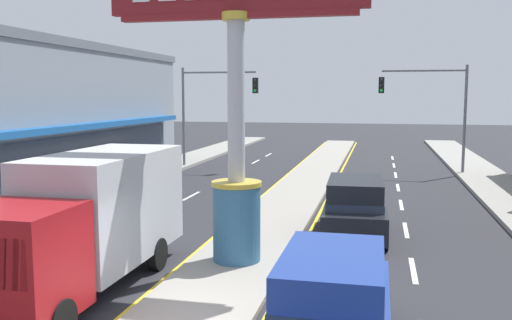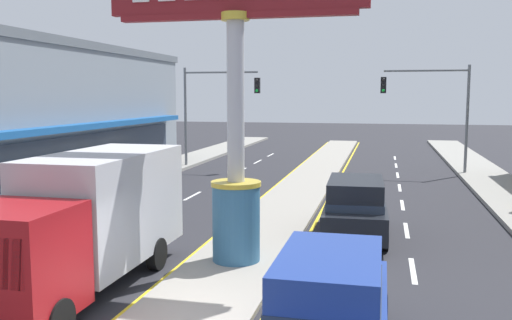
{
  "view_description": "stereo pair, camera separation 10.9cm",
  "coord_description": "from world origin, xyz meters",
  "px_view_note": "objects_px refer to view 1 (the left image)",
  "views": [
    {
      "loc": [
        3.65,
        -9.65,
        4.53
      ],
      "look_at": [
        0.06,
        6.28,
        2.6
      ],
      "focal_mm": 38.69,
      "sensor_mm": 36.0,
      "label": 1
    },
    {
      "loc": [
        3.75,
        -9.62,
        4.53
      ],
      "look_at": [
        0.06,
        6.28,
        2.6
      ],
      "focal_mm": 38.69,
      "sensor_mm": 36.0,
      "label": 2
    }
  ],
  "objects_px": {
    "district_sign": "(236,109)",
    "traffic_light_right_side": "(433,100)",
    "suv_near_left_lane": "(333,305)",
    "storefront_left": "(11,111)",
    "traffic_light_left_side": "(210,100)",
    "box_truck_near_right_lane": "(88,217)",
    "suv_far_right_lane": "(355,207)"
  },
  "relations": [
    {
      "from": "suv_near_left_lane",
      "to": "traffic_light_left_side",
      "type": "bearing_deg",
      "value": 112.06
    },
    {
      "from": "district_sign",
      "to": "traffic_light_left_side",
      "type": "distance_m",
      "value": 19.68
    },
    {
      "from": "storefront_left",
      "to": "box_truck_near_right_lane",
      "type": "relative_size",
      "value": 3.75
    },
    {
      "from": "district_sign",
      "to": "traffic_light_left_side",
      "type": "relative_size",
      "value": 1.3
    },
    {
      "from": "traffic_light_right_side",
      "to": "suv_near_left_lane",
      "type": "bearing_deg",
      "value": -98.62
    },
    {
      "from": "district_sign",
      "to": "box_truck_near_right_lane",
      "type": "height_order",
      "value": "district_sign"
    },
    {
      "from": "district_sign",
      "to": "box_truck_near_right_lane",
      "type": "xyz_separation_m",
      "value": [
        -2.94,
        -2.42,
        -2.48
      ]
    },
    {
      "from": "traffic_light_right_side",
      "to": "box_truck_near_right_lane",
      "type": "distance_m",
      "value": 23.45
    },
    {
      "from": "suv_near_left_lane",
      "to": "traffic_light_right_side",
      "type": "bearing_deg",
      "value": 81.38
    },
    {
      "from": "traffic_light_right_side",
      "to": "box_truck_near_right_lane",
      "type": "height_order",
      "value": "traffic_light_right_side"
    },
    {
      "from": "district_sign",
      "to": "box_truck_near_right_lane",
      "type": "bearing_deg",
      "value": -140.46
    },
    {
      "from": "storefront_left",
      "to": "traffic_light_right_side",
      "type": "bearing_deg",
      "value": 15.6
    },
    {
      "from": "box_truck_near_right_lane",
      "to": "suv_far_right_lane",
      "type": "distance_m",
      "value": 8.49
    },
    {
      "from": "storefront_left",
      "to": "suv_far_right_lane",
      "type": "height_order",
      "value": "storefront_left"
    },
    {
      "from": "storefront_left",
      "to": "suv_far_right_lane",
      "type": "distance_m",
      "value": 21.12
    },
    {
      "from": "traffic_light_right_side",
      "to": "suv_far_right_lane",
      "type": "height_order",
      "value": "traffic_light_right_side"
    },
    {
      "from": "storefront_left",
      "to": "box_truck_near_right_lane",
      "type": "bearing_deg",
      "value": -48.96
    },
    {
      "from": "traffic_light_left_side",
      "to": "suv_near_left_lane",
      "type": "bearing_deg",
      "value": -67.94
    },
    {
      "from": "suv_far_right_lane",
      "to": "suv_near_left_lane",
      "type": "xyz_separation_m",
      "value": [
        -0.0,
        -8.43,
        0.0
      ]
    },
    {
      "from": "box_truck_near_right_lane",
      "to": "suv_far_right_lane",
      "type": "bearing_deg",
      "value": 46.0
    },
    {
      "from": "traffic_light_right_side",
      "to": "district_sign",
      "type": "bearing_deg",
      "value": -109.05
    },
    {
      "from": "traffic_light_left_side",
      "to": "traffic_light_right_side",
      "type": "bearing_deg",
      "value": 1.42
    },
    {
      "from": "traffic_light_right_side",
      "to": "suv_far_right_lane",
      "type": "relative_size",
      "value": 1.33
    },
    {
      "from": "traffic_light_left_side",
      "to": "traffic_light_right_side",
      "type": "height_order",
      "value": "same"
    },
    {
      "from": "district_sign",
      "to": "suv_far_right_lane",
      "type": "bearing_deg",
      "value": 51.24
    },
    {
      "from": "suv_near_left_lane",
      "to": "district_sign",
      "type": "bearing_deg",
      "value": 121.61
    },
    {
      "from": "box_truck_near_right_lane",
      "to": "suv_far_right_lane",
      "type": "xyz_separation_m",
      "value": [
        5.87,
        6.08,
        -0.71
      ]
    },
    {
      "from": "district_sign",
      "to": "traffic_light_right_side",
      "type": "bearing_deg",
      "value": 70.95
    },
    {
      "from": "traffic_light_right_side",
      "to": "suv_near_left_lane",
      "type": "xyz_separation_m",
      "value": [
        -3.59,
        -23.66,
        -3.26
      ]
    },
    {
      "from": "traffic_light_left_side",
      "to": "traffic_light_right_side",
      "type": "relative_size",
      "value": 1.0
    },
    {
      "from": "traffic_light_right_side",
      "to": "suv_near_left_lane",
      "type": "distance_m",
      "value": 24.15
    },
    {
      "from": "box_truck_near_right_lane",
      "to": "suv_near_left_lane",
      "type": "bearing_deg",
      "value": -21.8
    }
  ]
}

